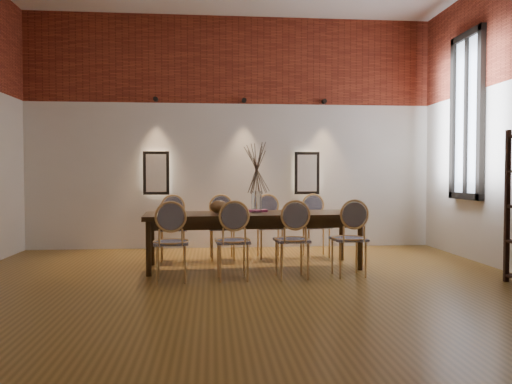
{
  "coord_description": "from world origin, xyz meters",
  "views": [
    {
      "loc": [
        -0.36,
        -5.18,
        1.27
      ],
      "look_at": [
        0.21,
        1.2,
        1.05
      ],
      "focal_mm": 35.0,
      "sensor_mm": 36.0,
      "label": 1
    }
  ],
  "objects": [
    {
      "name": "floor",
      "position": [
        0.0,
        0.0,
        -0.01
      ],
      "size": [
        7.0,
        7.0,
        0.02
      ],
      "primitive_type": "cube",
      "color": "olive",
      "rests_on": "ground"
    },
    {
      "name": "wall_back",
      "position": [
        0.0,
        3.55,
        2.0
      ],
      "size": [
        7.0,
        0.1,
        4.0
      ],
      "primitive_type": "cube",
      "color": "silver",
      "rests_on": "ground"
    },
    {
      "name": "brick_band_back",
      "position": [
        0.0,
        3.48,
        3.25
      ],
      "size": [
        7.0,
        0.02,
        1.5
      ],
      "primitive_type": "cube",
      "color": "maroon",
      "rests_on": "ground"
    },
    {
      "name": "niche_left",
      "position": [
        -1.3,
        3.45,
        1.3
      ],
      "size": [
        0.36,
        0.06,
        0.66
      ],
      "primitive_type": "cube",
      "color": "#FFEAC6",
      "rests_on": "wall_back"
    },
    {
      "name": "niche_right",
      "position": [
        1.3,
        3.45,
        1.3
      ],
      "size": [
        0.36,
        0.06,
        0.66
      ],
      "primitive_type": "cube",
      "color": "#FFEAC6",
      "rests_on": "wall_back"
    },
    {
      "name": "spot_fixture_left",
      "position": [
        -1.3,
        3.42,
        2.55
      ],
      "size": [
        0.08,
        0.1,
        0.08
      ],
      "primitive_type": "cylinder",
      "rotation": [
        1.57,
        0.0,
        0.0
      ],
      "color": "black",
      "rests_on": "wall_back"
    },
    {
      "name": "spot_fixture_mid",
      "position": [
        0.2,
        3.42,
        2.55
      ],
      "size": [
        0.08,
        0.1,
        0.08
      ],
      "primitive_type": "cylinder",
      "rotation": [
        1.57,
        0.0,
        0.0
      ],
      "color": "black",
      "rests_on": "wall_back"
    },
    {
      "name": "spot_fixture_right",
      "position": [
        1.6,
        3.42,
        2.55
      ],
      "size": [
        0.08,
        0.1,
        0.08
      ],
      "primitive_type": "cylinder",
      "rotation": [
        1.57,
        0.0,
        0.0
      ],
      "color": "black",
      "rests_on": "wall_back"
    },
    {
      "name": "window_glass",
      "position": [
        3.46,
        2.0,
        2.15
      ],
      "size": [
        0.02,
        0.78,
        2.38
      ],
      "primitive_type": "cube",
      "color": "silver",
      "rests_on": "wall_right"
    },
    {
      "name": "window_frame",
      "position": [
        3.44,
        2.0,
        2.15
      ],
      "size": [
        0.08,
        0.9,
        2.5
      ],
      "primitive_type": "cube",
      "color": "black",
      "rests_on": "wall_right"
    },
    {
      "name": "window_mullion",
      "position": [
        3.44,
        2.0,
        2.15
      ],
      "size": [
        0.06,
        0.06,
        2.4
      ],
      "primitive_type": "cube",
      "color": "black",
      "rests_on": "wall_right"
    },
    {
      "name": "dining_table",
      "position": [
        0.21,
        1.6,
        0.38
      ],
      "size": [
        2.98,
        1.12,
        0.75
      ],
      "primitive_type": "cube",
      "rotation": [
        0.0,
        0.0,
        0.06
      ],
      "color": "#331F0D",
      "rests_on": "floor"
    },
    {
      "name": "chair_near_a",
      "position": [
        -0.84,
        0.78,
        0.47
      ],
      "size": [
        0.47,
        0.47,
        0.94
      ],
      "primitive_type": null,
      "rotation": [
        0.0,
        0.0,
        0.06
      ],
      "color": "tan",
      "rests_on": "floor"
    },
    {
      "name": "chair_near_b",
      "position": [
        -0.11,
        0.82,
        0.47
      ],
      "size": [
        0.47,
        0.47,
        0.94
      ],
      "primitive_type": null,
      "rotation": [
        0.0,
        0.0,
        0.06
      ],
      "color": "tan",
      "rests_on": "floor"
    },
    {
      "name": "chair_near_c",
      "position": [
        0.62,
        0.87,
        0.47
      ],
      "size": [
        0.47,
        0.47,
        0.94
      ],
      "primitive_type": null,
      "rotation": [
        0.0,
        0.0,
        0.06
      ],
      "color": "tan",
      "rests_on": "floor"
    },
    {
      "name": "chair_near_d",
      "position": [
        1.35,
        0.92,
        0.47
      ],
      "size": [
        0.47,
        0.47,
        0.94
      ],
      "primitive_type": null,
      "rotation": [
        0.0,
        0.0,
        0.06
      ],
      "color": "tan",
      "rests_on": "floor"
    },
    {
      "name": "chair_far_a",
      "position": [
        -0.94,
        2.28,
        0.47
      ],
      "size": [
        0.47,
        0.47,
        0.94
      ],
      "primitive_type": null,
      "rotation": [
        0.0,
        0.0,
        3.2
      ],
      "color": "tan",
      "rests_on": "floor"
    },
    {
      "name": "chair_far_b",
      "position": [
        -0.21,
        2.32,
        0.47
      ],
      "size": [
        0.47,
        0.47,
        0.94
      ],
      "primitive_type": null,
      "rotation": [
        0.0,
        0.0,
        3.2
      ],
      "color": "tan",
      "rests_on": "floor"
    },
    {
      "name": "chair_far_c",
      "position": [
        0.52,
        2.37,
        0.47
      ],
      "size": [
        0.47,
        0.47,
        0.94
      ],
      "primitive_type": null,
      "rotation": [
        0.0,
        0.0,
        3.2
      ],
      "color": "tan",
      "rests_on": "floor"
    },
    {
      "name": "chair_far_d",
      "position": [
        1.26,
        2.41,
        0.47
      ],
      "size": [
        0.47,
        0.47,
        0.94
      ],
      "primitive_type": null,
      "rotation": [
        0.0,
        0.0,
        3.2
      ],
      "color": "tan",
      "rests_on": "floor"
    },
    {
      "name": "vase",
      "position": [
        0.25,
        1.6,
        0.9
      ],
      "size": [
        0.14,
        0.14,
        0.3
      ],
      "primitive_type": "cylinder",
      "color": "silver",
      "rests_on": "dining_table"
    },
    {
      "name": "dried_branches",
      "position": [
        0.25,
        1.6,
        1.35
      ],
      "size": [
        0.5,
        0.5,
        0.7
      ],
      "primitive_type": null,
      "color": "#4F3E2E",
      "rests_on": "vase"
    },
    {
      "name": "bowl",
      "position": [
        -0.26,
        1.52,
        0.84
      ],
      "size": [
        0.24,
        0.24,
        0.18
      ],
      "primitive_type": "ellipsoid",
      "color": "brown",
      "rests_on": "dining_table"
    },
    {
      "name": "book",
      "position": [
        0.28,
        1.8,
        0.77
      ],
      "size": [
        0.27,
        0.2,
        0.03
      ],
      "primitive_type": "cube",
      "rotation": [
        0.0,
        0.0,
        0.06
      ],
      "color": "#952A58",
      "rests_on": "dining_table"
    }
  ]
}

